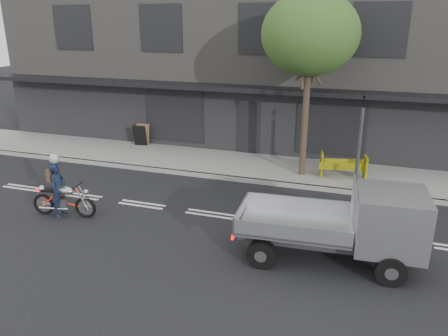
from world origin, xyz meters
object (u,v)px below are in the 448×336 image
Objects in this scene: street_tree at (310,34)px; traffic_light_pole at (359,147)px; sandwich_board at (140,136)px; construction_barrier at (343,168)px; rider at (58,189)px; motorcycle at (64,199)px; flatbed_ute at (372,222)px.

traffic_light_pole is at bearing -23.03° from street_tree.
traffic_light_pole is 3.60× the size of sandwich_board.
construction_barrier is at bearing 125.81° from traffic_light_pole.
rider reaches higher than construction_barrier.
construction_barrier reaches higher than motorcycle.
flatbed_ute is (8.95, -0.04, 0.62)m from motorcycle.
street_tree is 3.23× the size of motorcycle.
motorcycle is at bearing -138.58° from street_tree.
street_tree reaches higher than flatbed_ute.
street_tree is 4.23m from traffic_light_pole.
street_tree is 4.89m from construction_barrier.
motorcycle is at bearing -86.77° from sandwich_board.
rider is 9.82m from construction_barrier.
street_tree reaches higher than rider.
rider is (-0.15, -0.00, 0.30)m from motorcycle.
traffic_light_pole is 10.13m from sandwich_board.
traffic_light_pole reaches higher than flatbed_ute.
flatbed_ute reaches higher than rider.
street_tree reaches higher than traffic_light_pole.
street_tree is at bearing 33.93° from motorcycle.
street_tree reaches higher than motorcycle.
sandwich_board is (-10.29, 7.32, -0.54)m from flatbed_ute.
motorcycle is 7.40m from sandwich_board.
motorcycle is 9.69m from construction_barrier.
street_tree is 7.48m from flatbed_ute.
street_tree is at bearing 110.04° from flatbed_ute.
construction_barrier is at bearing 27.38° from motorcycle.
construction_barrier is (-0.50, 0.70, -1.03)m from traffic_light_pole.
sandwich_board is at bearing 168.51° from street_tree.
sandwich_board is (-1.18, 7.28, -0.22)m from rider.
sandwich_board is at bearing 141.05° from flatbed_ute.
traffic_light_pole is 0.77× the size of flatbed_ute.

